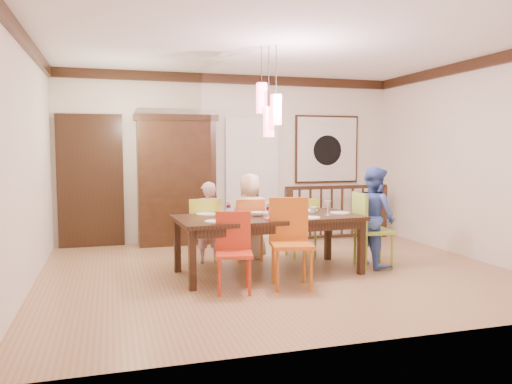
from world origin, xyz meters
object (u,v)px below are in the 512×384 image
object	(u,v)px
person_far_mid	(250,216)
chair_far_left	(204,227)
china_hutch	(177,180)
person_far_left	(208,222)
balustrade	(337,211)
dining_table	(268,222)
person_end_right	(374,217)
chair_end_right	(374,225)

from	to	relation	value
person_far_mid	chair_far_left	bearing A→B (deg)	26.21
chair_far_left	china_hutch	size ratio (longest dim) A/B	0.43
person_far_left	person_far_mid	size ratio (longest dim) A/B	0.92
person_far_left	person_far_mid	distance (m)	0.65
chair_far_left	china_hutch	bearing A→B (deg)	-80.46
balustrade	person_far_left	world-z (taller)	person_far_left
person_far_left	chair_far_left	bearing A→B (deg)	61.22
dining_table	person_end_right	distance (m)	1.51
chair_end_right	person_far_mid	size ratio (longest dim) A/B	0.81
chair_far_left	balustrade	distance (m)	2.95
chair_end_right	china_hutch	world-z (taller)	china_hutch
dining_table	balustrade	bearing A→B (deg)	42.92
chair_end_right	person_far_mid	bearing A→B (deg)	61.77
dining_table	chair_end_right	bearing A→B (deg)	-5.90
chair_far_left	balustrade	bearing A→B (deg)	-149.17
dining_table	chair_end_right	xyz separation A→B (m)	(1.48, -0.07, -0.09)
person_far_left	person_far_mid	world-z (taller)	person_far_mid
dining_table	person_end_right	size ratio (longest dim) A/B	1.77
chair_end_right	person_end_right	xyz separation A→B (m)	(0.02, 0.04, 0.10)
balustrade	person_far_left	xyz separation A→B (m)	(-2.56, -1.20, 0.08)
person_far_left	balustrade	bearing A→B (deg)	-148.59
chair_end_right	person_far_left	bearing A→B (deg)	72.62
dining_table	person_end_right	xyz separation A→B (m)	(1.51, -0.03, 0.01)
china_hutch	balustrade	distance (m)	2.88
dining_table	person_far_mid	bearing A→B (deg)	86.26
balustrade	china_hutch	bearing A→B (deg)	173.72
balustrade	chair_end_right	bearing A→B (deg)	-101.17
person_far_left	person_end_right	distance (m)	2.30
dining_table	person_far_mid	xyz separation A→B (m)	(0.01, 0.90, -0.05)
person_far_mid	person_end_right	xyz separation A→B (m)	(1.50, -0.93, 0.06)
person_far_mid	dining_table	bearing A→B (deg)	99.18
dining_table	china_hutch	size ratio (longest dim) A/B	1.11
balustrade	person_far_mid	distance (m)	2.21
dining_table	person_far_left	world-z (taller)	person_far_left
balustrade	chair_far_left	bearing A→B (deg)	-152.63
china_hutch	person_end_right	world-z (taller)	china_hutch
chair_end_right	balustrade	distance (m)	2.12
chair_end_right	person_end_right	size ratio (longest dim) A/B	0.74
china_hutch	chair_far_left	bearing A→B (deg)	-84.71
person_end_right	person_far_mid	bearing A→B (deg)	48.79
chair_far_left	china_hutch	world-z (taller)	china_hutch
china_hutch	balustrade	world-z (taller)	china_hutch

